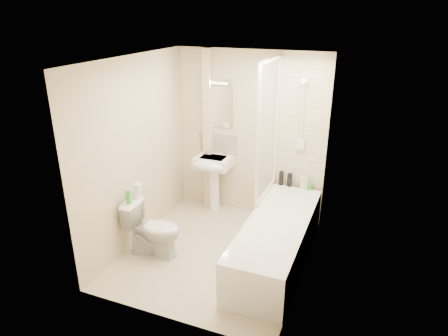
% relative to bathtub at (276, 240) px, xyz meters
% --- Properties ---
extents(floor, '(2.50, 2.50, 0.00)m').
position_rel_bathtub_xyz_m(floor, '(-0.75, -0.11, -0.29)').
color(floor, beige).
rests_on(floor, ground).
extents(wall_back, '(2.20, 0.02, 2.40)m').
position_rel_bathtub_xyz_m(wall_back, '(-0.75, 1.14, 0.91)').
color(wall_back, beige).
rests_on(wall_back, ground).
extents(wall_left, '(0.02, 2.50, 2.40)m').
position_rel_bathtub_xyz_m(wall_left, '(-1.85, -0.11, 0.91)').
color(wall_left, beige).
rests_on(wall_left, ground).
extents(wall_right, '(0.02, 2.50, 2.40)m').
position_rel_bathtub_xyz_m(wall_right, '(0.35, -0.11, 0.91)').
color(wall_right, beige).
rests_on(wall_right, ground).
extents(ceiling, '(2.20, 2.50, 0.02)m').
position_rel_bathtub_xyz_m(ceiling, '(-0.75, -0.11, 2.11)').
color(ceiling, white).
rests_on(ceiling, wall_back).
extents(tile_back, '(0.70, 0.01, 1.75)m').
position_rel_bathtub_xyz_m(tile_back, '(0.00, 1.13, 1.14)').
color(tile_back, beige).
rests_on(tile_back, wall_back).
extents(tile_right, '(0.01, 2.10, 1.75)m').
position_rel_bathtub_xyz_m(tile_right, '(0.34, 0.00, 1.14)').
color(tile_right, beige).
rests_on(tile_right, wall_right).
extents(pipe_boxing, '(0.12, 0.12, 2.40)m').
position_rel_bathtub_xyz_m(pipe_boxing, '(-1.37, 1.08, 0.91)').
color(pipe_boxing, beige).
rests_on(pipe_boxing, ground).
extents(splashback, '(0.60, 0.02, 0.30)m').
position_rel_bathtub_xyz_m(splashback, '(-1.23, 1.13, 0.74)').
color(splashback, beige).
rests_on(splashback, wall_back).
extents(mirror, '(0.46, 0.01, 0.60)m').
position_rel_bathtub_xyz_m(mirror, '(-1.23, 1.13, 1.29)').
color(mirror, white).
rests_on(mirror, wall_back).
extents(strip_light, '(0.42, 0.07, 0.07)m').
position_rel_bathtub_xyz_m(strip_light, '(-1.23, 1.11, 1.66)').
color(strip_light, silver).
rests_on(strip_light, wall_back).
extents(bathtub, '(0.70, 2.10, 0.55)m').
position_rel_bathtub_xyz_m(bathtub, '(0.00, 0.00, 0.00)').
color(bathtub, white).
rests_on(bathtub, ground).
extents(shower_screen, '(0.04, 0.92, 1.80)m').
position_rel_bathtub_xyz_m(shower_screen, '(-0.35, 0.69, 1.16)').
color(shower_screen, white).
rests_on(shower_screen, bathtub).
extents(shower_fixture, '(0.10, 0.16, 0.99)m').
position_rel_bathtub_xyz_m(shower_fixture, '(-0.00, 1.09, 1.26)').
color(shower_fixture, white).
rests_on(shower_fixture, wall_back).
extents(pedestal_sink, '(0.52, 0.48, 1.00)m').
position_rel_bathtub_xyz_m(pedestal_sink, '(-1.23, 0.91, 0.41)').
color(pedestal_sink, white).
rests_on(pedestal_sink, ground).
extents(bottle_black_a, '(0.06, 0.06, 0.20)m').
position_rel_bathtub_xyz_m(bottle_black_a, '(-0.23, 1.05, 0.36)').
color(bottle_black_a, black).
rests_on(bottle_black_a, bathtub).
extents(bottle_black_b, '(0.07, 0.07, 0.19)m').
position_rel_bathtub_xyz_m(bottle_black_b, '(-0.11, 1.05, 0.36)').
color(bottle_black_b, black).
rests_on(bottle_black_b, bathtub).
extents(bottle_cream, '(0.07, 0.07, 0.18)m').
position_rel_bathtub_xyz_m(bottle_cream, '(0.08, 1.05, 0.35)').
color(bottle_cream, beige).
rests_on(bottle_cream, bathtub).
extents(bottle_white_b, '(0.05, 0.05, 0.16)m').
position_rel_bathtub_xyz_m(bottle_white_b, '(0.13, 1.05, 0.34)').
color(bottle_white_b, silver).
rests_on(bottle_white_b, bathtub).
extents(bottle_green, '(0.07, 0.07, 0.09)m').
position_rel_bathtub_xyz_m(bottle_green, '(0.17, 1.05, 0.31)').
color(bottle_green, green).
rests_on(bottle_green, bathtub).
extents(toilet, '(0.51, 0.76, 0.71)m').
position_rel_bathtub_xyz_m(toilet, '(-1.47, -0.41, 0.06)').
color(toilet, white).
rests_on(toilet, ground).
extents(toilet_roll_lower, '(0.11, 0.11, 0.11)m').
position_rel_bathtub_xyz_m(toilet_roll_lower, '(-1.72, -0.35, 0.47)').
color(toilet_roll_lower, white).
rests_on(toilet_roll_lower, toilet).
extents(toilet_roll_upper, '(0.11, 0.11, 0.09)m').
position_rel_bathtub_xyz_m(toilet_roll_upper, '(-1.69, -0.35, 0.57)').
color(toilet_roll_upper, white).
rests_on(toilet_roll_upper, toilet_roll_lower).
extents(green_bottle, '(0.06, 0.06, 0.17)m').
position_rel_bathtub_xyz_m(green_bottle, '(-1.72, -0.51, 0.50)').
color(green_bottle, green).
rests_on(green_bottle, toilet).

